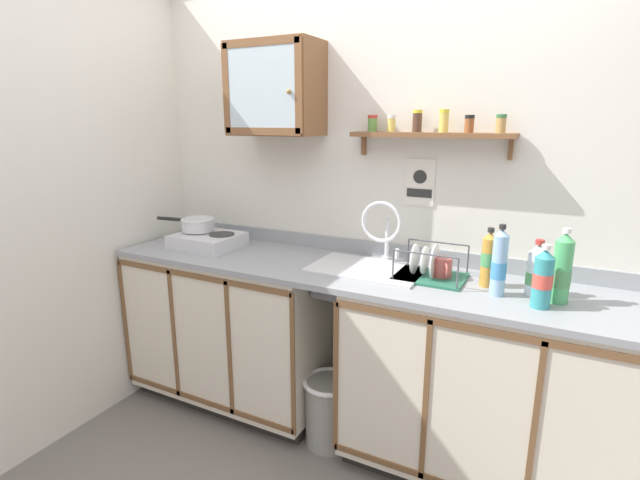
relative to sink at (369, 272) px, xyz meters
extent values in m
cube|color=silver|center=(-0.08, 0.28, 0.31)|extent=(3.36, 0.05, 2.52)
cube|color=silver|center=(-1.49, -0.71, 0.31)|extent=(0.05, 3.53, 2.52)
cube|color=black|center=(-0.85, -0.01, -0.90)|extent=(1.16, 0.54, 0.08)
cube|color=beige|center=(-0.85, -0.04, -0.44)|extent=(1.19, 0.60, 0.85)
cube|color=brown|center=(-0.85, -0.34, -0.06)|extent=(1.19, 0.01, 0.03)
cube|color=brown|center=(-0.85, -0.34, -0.81)|extent=(1.19, 0.01, 0.03)
cube|color=brown|center=(-1.45, -0.34, -0.44)|extent=(0.02, 0.01, 0.78)
cube|color=brown|center=(-1.05, -0.34, -0.44)|extent=(0.02, 0.01, 0.78)
cube|color=brown|center=(-0.66, -0.34, -0.44)|extent=(0.02, 0.01, 0.78)
cube|color=brown|center=(-0.26, -0.34, -0.44)|extent=(0.02, 0.01, 0.78)
cube|color=black|center=(0.63, -0.01, -0.90)|extent=(1.28, 0.54, 0.08)
cube|color=beige|center=(0.63, -0.04, -0.44)|extent=(1.30, 0.60, 0.85)
cube|color=brown|center=(0.63, -0.34, -0.06)|extent=(1.30, 0.01, 0.03)
cube|color=brown|center=(-0.02, -0.34, -0.44)|extent=(0.02, 0.01, 0.78)
cube|color=brown|center=(0.41, -0.34, -0.44)|extent=(0.02, 0.01, 0.78)
cube|color=brown|center=(0.84, -0.34, -0.44)|extent=(0.02, 0.01, 0.78)
cube|color=gray|center=(-0.08, -0.04, 0.00)|extent=(2.72, 0.63, 0.03)
cube|color=gray|center=(-0.08, 0.25, 0.05)|extent=(2.72, 0.02, 0.08)
cube|color=silver|center=(-0.01, -0.02, 0.02)|extent=(0.57, 0.37, 0.01)
cube|color=slate|center=(-0.01, -0.02, -0.12)|extent=(0.49, 0.30, 0.01)
cube|color=slate|center=(-0.01, 0.13, -0.06)|extent=(0.49, 0.01, 0.14)
cube|color=slate|center=(-0.01, -0.17, -0.06)|extent=(0.49, 0.01, 0.14)
cylinder|color=#4C4C51|center=(-0.01, -0.02, -0.12)|extent=(0.04, 0.04, 0.01)
cylinder|color=silver|center=(0.03, 0.19, 0.03)|extent=(0.05, 0.05, 0.02)
cylinder|color=silver|center=(0.03, 0.19, 0.14)|extent=(0.02, 0.02, 0.21)
torus|color=silver|center=(0.03, 0.09, 0.25)|extent=(0.22, 0.02, 0.22)
cylinder|color=silver|center=(0.09, 0.19, 0.06)|extent=(0.02, 0.02, 0.06)
cube|color=silver|center=(-1.02, -0.04, 0.05)|extent=(0.37, 0.32, 0.08)
cylinder|color=#2D2D2D|center=(-1.11, -0.02, 0.10)|extent=(0.15, 0.15, 0.01)
cylinder|color=#2D2D2D|center=(-0.93, -0.02, 0.10)|extent=(0.15, 0.15, 0.01)
cylinder|color=black|center=(-1.11, -0.19, 0.05)|extent=(0.03, 0.02, 0.03)
cylinder|color=black|center=(-0.93, -0.19, 0.05)|extent=(0.03, 0.02, 0.03)
cylinder|color=silver|center=(-1.11, -0.02, 0.14)|extent=(0.20, 0.20, 0.07)
torus|color=silver|center=(-1.11, -0.02, 0.17)|extent=(0.20, 0.20, 0.01)
cylinder|color=black|center=(-1.30, -0.04, 0.16)|extent=(0.19, 0.05, 0.02)
cylinder|color=teal|center=(0.81, -0.16, 0.12)|extent=(0.08, 0.08, 0.21)
cone|color=teal|center=(0.81, -0.16, 0.24)|extent=(0.07, 0.07, 0.03)
cylinder|color=white|center=(0.81, -0.16, 0.27)|extent=(0.03, 0.03, 0.02)
cylinder|color=#D84C3F|center=(0.81, -0.16, 0.13)|extent=(0.08, 0.08, 0.06)
cylinder|color=#4CB266|center=(0.87, -0.07, 0.15)|extent=(0.07, 0.07, 0.26)
cone|color=#4CB266|center=(0.87, -0.07, 0.30)|extent=(0.07, 0.07, 0.03)
cylinder|color=white|center=(0.87, -0.07, 0.32)|extent=(0.03, 0.03, 0.02)
cylinder|color=#4C9959|center=(0.87, -0.07, 0.12)|extent=(0.08, 0.08, 0.07)
cylinder|color=#8CB7E0|center=(0.63, -0.09, 0.15)|extent=(0.06, 0.06, 0.27)
cone|color=#8CB7E0|center=(0.63, -0.09, 0.29)|extent=(0.06, 0.06, 0.03)
cylinder|color=#262626|center=(0.63, -0.09, 0.32)|extent=(0.03, 0.03, 0.02)
cylinder|color=#3F8CCC|center=(0.63, -0.09, 0.13)|extent=(0.07, 0.07, 0.07)
cylinder|color=silver|center=(0.78, -0.02, 0.11)|extent=(0.08, 0.08, 0.19)
cone|color=silver|center=(0.78, -0.02, 0.22)|extent=(0.08, 0.08, 0.04)
cylinder|color=red|center=(0.78, -0.02, 0.25)|extent=(0.04, 0.04, 0.02)
cylinder|color=#4C9959|center=(0.78, -0.02, 0.09)|extent=(0.09, 0.09, 0.05)
cylinder|color=gold|center=(0.57, 0.01, 0.13)|extent=(0.06, 0.06, 0.23)
cone|color=gold|center=(0.57, 0.01, 0.25)|extent=(0.06, 0.06, 0.03)
cylinder|color=#262626|center=(0.57, 0.01, 0.28)|extent=(0.03, 0.03, 0.02)
cylinder|color=#4C9959|center=(0.57, 0.01, 0.14)|extent=(0.07, 0.07, 0.06)
cube|color=#26664C|center=(0.32, 0.00, 0.02)|extent=(0.32, 0.26, 0.01)
cylinder|color=#4C4F54|center=(0.17, -0.12, 0.10)|extent=(0.01, 0.01, 0.14)
cylinder|color=#4C4F54|center=(0.47, -0.12, 0.10)|extent=(0.01, 0.01, 0.14)
cylinder|color=#4C4F54|center=(0.17, 0.12, 0.10)|extent=(0.01, 0.01, 0.14)
cylinder|color=#4C4F54|center=(0.47, 0.12, 0.10)|extent=(0.01, 0.01, 0.14)
cylinder|color=#4C4F54|center=(0.32, -0.12, 0.17)|extent=(0.30, 0.01, 0.01)
cylinder|color=#4C4F54|center=(0.32, 0.12, 0.17)|extent=(0.30, 0.01, 0.01)
cylinder|color=white|center=(0.24, 0.00, 0.10)|extent=(0.01, 0.15, 0.15)
cylinder|color=white|center=(0.28, 0.00, 0.10)|extent=(0.01, 0.14, 0.14)
cylinder|color=white|center=(0.33, 0.00, 0.10)|extent=(0.01, 0.17, 0.17)
cylinder|color=#B24C47|center=(0.37, 0.02, 0.07)|extent=(0.09, 0.09, 0.11)
torus|color=#B24C47|center=(0.39, -0.03, 0.07)|extent=(0.04, 0.07, 0.07)
cube|color=brown|center=(-0.62, 0.12, 0.92)|extent=(0.50, 0.27, 0.49)
cube|color=silver|center=(-0.62, -0.02, 0.92)|extent=(0.41, 0.01, 0.41)
cube|color=brown|center=(-0.85, -0.02, 0.92)|extent=(0.04, 0.01, 0.46)
cube|color=brown|center=(-0.39, -0.02, 0.92)|extent=(0.04, 0.01, 0.46)
cube|color=brown|center=(-0.62, -0.02, 1.14)|extent=(0.47, 0.01, 0.04)
cube|color=brown|center=(-0.62, -0.02, 0.70)|extent=(0.47, 0.01, 0.04)
sphere|color=olive|center=(-0.44, -0.03, 0.89)|extent=(0.02, 0.02, 0.02)
cube|color=brown|center=(0.23, 0.19, 0.68)|extent=(0.80, 0.14, 0.02)
cube|color=brown|center=(-0.14, 0.24, 0.62)|extent=(0.02, 0.03, 0.10)
cube|color=brown|center=(0.60, 0.24, 0.62)|extent=(0.02, 0.03, 0.10)
cylinder|color=#598C3F|center=(-0.08, 0.20, 0.73)|extent=(0.05, 0.05, 0.07)
cylinder|color=red|center=(-0.08, 0.20, 0.77)|extent=(0.05, 0.05, 0.02)
cylinder|color=#E0C659|center=(0.03, 0.18, 0.73)|extent=(0.04, 0.04, 0.07)
cylinder|color=white|center=(0.03, 0.18, 0.77)|extent=(0.04, 0.04, 0.02)
cylinder|color=#4C3326|center=(0.16, 0.20, 0.74)|extent=(0.05, 0.05, 0.09)
cylinder|color=yellow|center=(0.16, 0.20, 0.80)|extent=(0.05, 0.05, 0.02)
cylinder|color=#E0C659|center=(0.29, 0.19, 0.74)|extent=(0.05, 0.05, 0.09)
cylinder|color=yellow|center=(0.29, 0.19, 0.80)|extent=(0.05, 0.05, 0.02)
cylinder|color=brown|center=(0.41, 0.18, 0.73)|extent=(0.04, 0.04, 0.07)
cylinder|color=black|center=(0.41, 0.18, 0.77)|extent=(0.04, 0.04, 0.02)
cylinder|color=tan|center=(0.55, 0.19, 0.73)|extent=(0.04, 0.04, 0.07)
cylinder|color=#33723F|center=(0.55, 0.19, 0.77)|extent=(0.05, 0.05, 0.02)
cube|color=silver|center=(0.17, 0.25, 0.44)|extent=(0.16, 0.01, 0.24)
cube|color=#262626|center=(0.17, 0.25, 0.38)|extent=(0.13, 0.00, 0.04)
cylinder|color=#262626|center=(0.17, 0.25, 0.47)|extent=(0.07, 0.00, 0.07)
cylinder|color=gray|center=(-0.14, -0.17, -0.76)|extent=(0.25, 0.25, 0.36)
torus|color=white|center=(-0.14, -0.17, -0.58)|extent=(0.28, 0.28, 0.03)
camera|label=1|loc=(0.84, -2.18, 0.75)|focal=26.62mm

